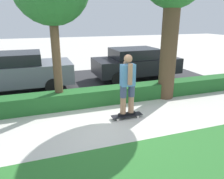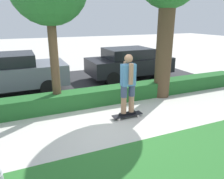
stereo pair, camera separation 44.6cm
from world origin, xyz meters
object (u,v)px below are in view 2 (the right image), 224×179
(parked_car_front, at_px, (7,73))
(parked_car_middle, at_px, (129,63))
(skater_person, at_px, (128,84))
(skateboard, at_px, (127,115))

(parked_car_front, height_order, parked_car_middle, parked_car_front)
(skater_person, distance_m, parked_car_front, 4.90)
(skater_person, height_order, parked_car_middle, skater_person)
(skateboard, bearing_deg, parked_car_middle, 62.00)
(skateboard, distance_m, parked_car_middle, 4.43)
(skateboard, relative_size, parked_car_front, 0.21)
(parked_car_middle, bearing_deg, skateboard, -118.44)
(skater_person, bearing_deg, skateboard, 0.00)
(skateboard, relative_size, parked_car_middle, 0.23)
(parked_car_front, distance_m, parked_car_middle, 5.21)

